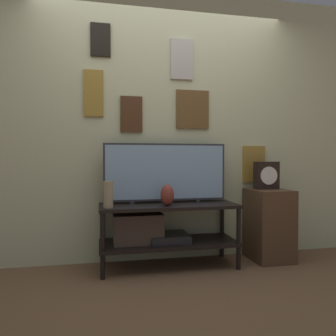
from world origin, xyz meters
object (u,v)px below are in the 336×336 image
(television, at_px, (166,172))
(vase_tall_ceramic, at_px, (108,195))
(vase_urn_stoneware, at_px, (167,195))
(mantel_clock, at_px, (266,175))

(television, xyz_separation_m, vase_tall_ceramic, (-0.55, -0.22, -0.18))
(television, relative_size, vase_tall_ceramic, 5.13)
(vase_urn_stoneware, xyz_separation_m, mantel_clock, (1.06, 0.16, 0.16))
(vase_urn_stoneware, relative_size, mantel_clock, 0.70)
(television, xyz_separation_m, mantel_clock, (1.03, -0.04, -0.04))
(television, height_order, vase_urn_stoneware, television)
(vase_tall_ceramic, xyz_separation_m, mantel_clock, (1.58, 0.18, 0.14))
(television, bearing_deg, vase_tall_ceramic, -157.88)
(vase_urn_stoneware, distance_m, vase_tall_ceramic, 0.52)
(vase_tall_ceramic, relative_size, mantel_clock, 0.83)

